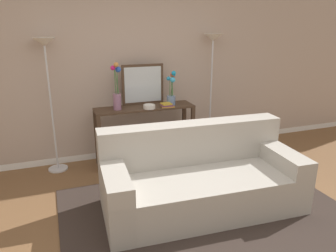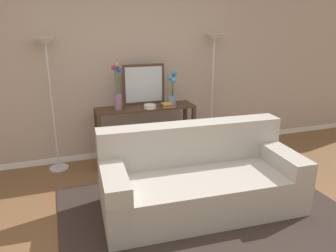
# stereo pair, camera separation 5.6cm
# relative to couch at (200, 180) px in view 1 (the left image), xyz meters

# --- Properties ---
(ground_plane) EXTENTS (16.00, 16.00, 0.02)m
(ground_plane) POSITION_rel_couch_xyz_m (-0.38, -0.53, -0.32)
(ground_plane) COLOR brown
(back_wall) EXTENTS (12.00, 0.15, 2.95)m
(back_wall) POSITION_rel_couch_xyz_m (-0.38, 1.78, 1.16)
(back_wall) COLOR white
(back_wall) RESTS_ON ground
(area_rug) EXTENTS (2.99, 2.06, 0.01)m
(area_rug) POSITION_rel_couch_xyz_m (-0.00, -0.16, -0.30)
(area_rug) COLOR #332823
(area_rug) RESTS_ON ground
(couch) EXTENTS (2.16, 1.05, 0.88)m
(couch) POSITION_rel_couch_xyz_m (0.00, 0.00, 0.00)
(couch) COLOR #ADA89E
(couch) RESTS_ON ground
(console_table) EXTENTS (1.39, 0.37, 0.82)m
(console_table) POSITION_rel_couch_xyz_m (-0.23, 1.37, 0.26)
(console_table) COLOR #473323
(console_table) RESTS_ON ground
(floor_lamp_left) EXTENTS (0.28, 0.28, 1.77)m
(floor_lamp_left) POSITION_rel_couch_xyz_m (-1.45, 1.51, 1.08)
(floor_lamp_left) COLOR silver
(floor_lamp_left) RESTS_ON ground
(floor_lamp_right) EXTENTS (0.28, 0.28, 1.79)m
(floor_lamp_right) POSITION_rel_couch_xyz_m (0.88, 1.51, 1.10)
(floor_lamp_right) COLOR silver
(floor_lamp_right) RESTS_ON ground
(wall_mirror) EXTENTS (0.60, 0.02, 0.57)m
(wall_mirror) POSITION_rel_couch_xyz_m (-0.20, 1.52, 0.80)
(wall_mirror) COLOR #473323
(wall_mirror) RESTS_ON console_table
(vase_tall_flowers) EXTENTS (0.14, 0.12, 0.64)m
(vase_tall_flowers) POSITION_rel_couch_xyz_m (-0.61, 1.34, 0.75)
(vase_tall_flowers) COLOR gray
(vase_tall_flowers) RESTS_ON console_table
(vase_short_flowers) EXTENTS (0.13, 0.14, 0.49)m
(vase_short_flowers) POSITION_rel_couch_xyz_m (0.17, 1.34, 0.73)
(vase_short_flowers) COLOR #6B84AD
(vase_short_flowers) RESTS_ON console_table
(fruit_bowl) EXTENTS (0.17, 0.17, 0.06)m
(fruit_bowl) POSITION_rel_couch_xyz_m (-0.19, 1.25, 0.54)
(fruit_bowl) COLOR silver
(fruit_bowl) RESTS_ON console_table
(book_stack) EXTENTS (0.19, 0.17, 0.05)m
(book_stack) POSITION_rel_couch_xyz_m (0.06, 1.25, 0.54)
(book_stack) COLOR #B77F33
(book_stack) RESTS_ON console_table
(book_row_under_console) EXTENTS (0.35, 0.17, 0.12)m
(book_row_under_console) POSITION_rel_couch_xyz_m (-0.63, 1.37, -0.26)
(book_row_under_console) COLOR maroon
(book_row_under_console) RESTS_ON ground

